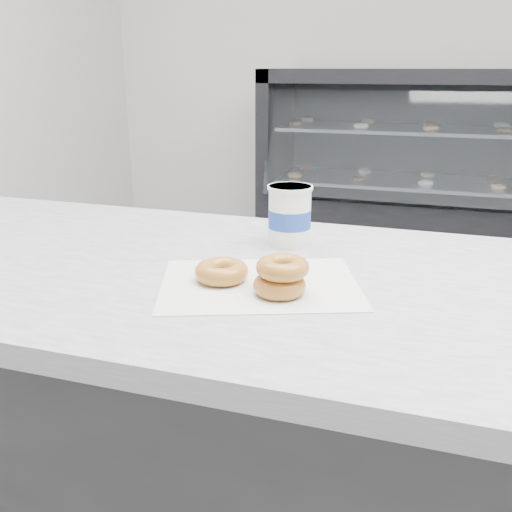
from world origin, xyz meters
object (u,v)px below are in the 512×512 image
(display_case, at_px, (459,198))
(coffee_cup, at_px, (290,215))
(donut_single, at_px, (222,272))
(donut_stack, at_px, (281,276))

(display_case, distance_m, coffee_cup, 2.62)
(donut_single, xyz_separation_m, donut_stack, (0.12, -0.03, 0.01))
(display_case, bearing_deg, coffee_cup, -99.26)
(donut_stack, bearing_deg, coffee_cup, 102.13)
(donut_stack, bearing_deg, donut_single, 166.52)
(display_case, height_order, donut_stack, display_case)
(display_case, height_order, coffee_cup, display_case)
(display_case, distance_m, donut_single, 2.86)
(donut_single, distance_m, donut_stack, 0.12)
(display_case, bearing_deg, donut_stack, -97.18)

